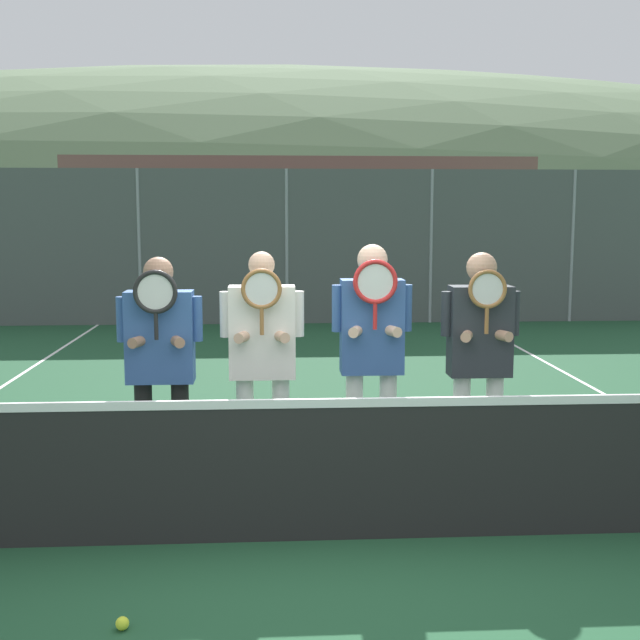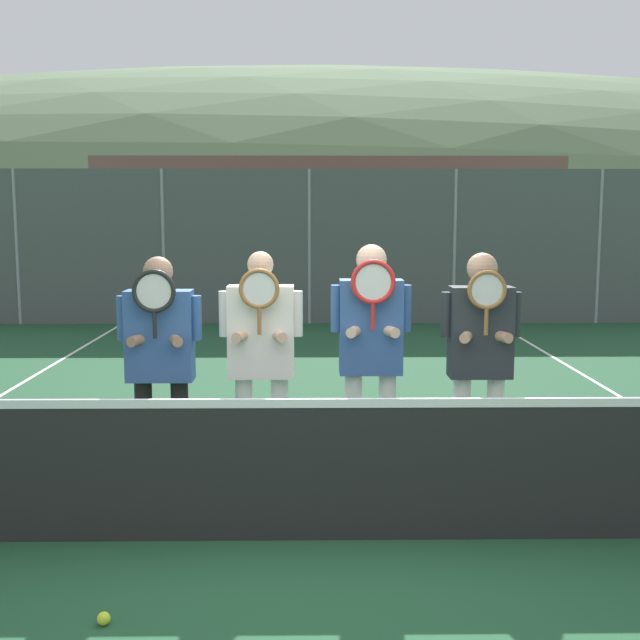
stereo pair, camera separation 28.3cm
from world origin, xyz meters
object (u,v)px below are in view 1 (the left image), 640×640
object	(u,v)px
player_center_right	(372,344)
car_far_left	(71,269)
player_leftmost	(160,353)
tennis_ball_on_court	(122,623)
player_center_left	(262,351)
car_left_of_center	(300,264)
car_center	(515,267)
player_rightmost	(480,348)

from	to	relation	value
player_center_right	car_far_left	size ratio (longest dim) A/B	0.43
player_leftmost	tennis_ball_on_court	distance (m)	2.24
player_center_left	car_far_left	world-z (taller)	player_center_left
car_left_of_center	player_center_right	bearing A→B (deg)	-89.45
player_leftmost	player_center_right	world-z (taller)	player_center_right
player_center_left	player_center_right	xyz separation A→B (m)	(0.82, 0.00, 0.05)
player_leftmost	player_center_right	bearing A→B (deg)	1.34
tennis_ball_on_court	player_center_right	bearing A→B (deg)	53.39
car_center	car_far_left	bearing A→B (deg)	-179.03
tennis_ball_on_court	car_far_left	bearing A→B (deg)	104.57
car_center	tennis_ball_on_court	bearing A→B (deg)	-114.08
player_center_right	car_center	world-z (taller)	player_center_right
player_rightmost	car_center	xyz separation A→B (m)	(3.95, 12.01, -0.20)
player_rightmost	car_left_of_center	distance (m)	11.90
player_leftmost	player_rightmost	world-z (taller)	player_rightmost
player_center_right	player_leftmost	bearing A→B (deg)	-178.66
player_leftmost	player_center_right	distance (m)	1.56
car_far_left	tennis_ball_on_court	size ratio (longest dim) A/B	63.83
player_leftmost	car_left_of_center	size ratio (longest dim) A/B	0.40
player_center_left	tennis_ball_on_court	xyz separation A→B (m)	(-0.69, -2.03, -1.03)
player_center_left	player_rightmost	world-z (taller)	player_center_left
player_rightmost	player_center_left	bearing A→B (deg)	-179.94
car_far_left	car_center	bearing A→B (deg)	0.97
player_rightmost	car_far_left	bearing A→B (deg)	116.61
car_far_left	tennis_ball_on_court	bearing A→B (deg)	-75.43
car_far_left	car_left_of_center	size ratio (longest dim) A/B	0.99
tennis_ball_on_court	car_left_of_center	bearing A→B (deg)	84.27
player_rightmost	car_left_of_center	world-z (taller)	car_left_of_center
player_center_right	tennis_ball_on_court	size ratio (longest dim) A/B	27.27
player_center_right	car_far_left	bearing A→B (deg)	113.36
car_far_left	car_left_of_center	world-z (taller)	car_left_of_center
player_center_right	tennis_ball_on_court	bearing A→B (deg)	-126.61
player_center_right	car_center	xyz separation A→B (m)	(4.77, 12.01, -0.24)
car_far_left	car_center	xyz separation A→B (m)	(9.88, 0.17, -0.01)
car_far_left	player_rightmost	bearing A→B (deg)	-63.39
player_center_left	player_rightmost	bearing A→B (deg)	0.06
player_center_left	player_leftmost	bearing A→B (deg)	-177.53
player_center_left	car_left_of_center	world-z (taller)	car_left_of_center
player_leftmost	player_center_left	world-z (taller)	player_center_left
player_center_left	tennis_ball_on_court	size ratio (longest dim) A/B	26.53
tennis_ball_on_court	player_leftmost	bearing A→B (deg)	91.56
player_rightmost	tennis_ball_on_court	world-z (taller)	player_rightmost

